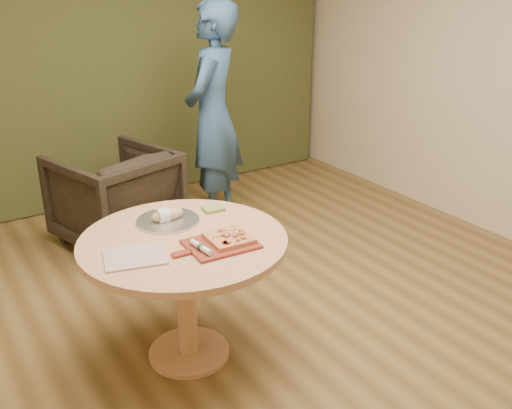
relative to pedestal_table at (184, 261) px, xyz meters
The scene contains 12 objects.
room_shell 0.94m from the pedestal_table, 31.11° to the right, with size 5.04×6.04×2.84m.
curtain 2.79m from the pedestal_table, 80.68° to the left, with size 4.80×0.14×2.78m, color #363D1B.
pedestal_table is the anchor object (origin of this frame).
pizza_paddle 0.26m from the pedestal_table, 57.76° to the right, with size 0.45×0.30×0.01m.
flatbread_pizza 0.31m from the pedestal_table, 44.60° to the right, with size 0.23×0.23×0.04m.
cutlery_roll 0.26m from the pedestal_table, 89.02° to the right, with size 0.05×0.20×0.03m.
newspaper 0.34m from the pedestal_table, 166.32° to the right, with size 0.30×0.25×0.01m, color silver.
serving_tray 0.28m from the pedestal_table, 84.93° to the left, with size 0.36×0.36×0.02m.
bread_roll 0.30m from the pedestal_table, 87.04° to the left, with size 0.19×0.09×0.09m.
green_packet 0.43m from the pedestal_table, 38.07° to the left, with size 0.12×0.10×0.02m, color olive.
armchair 1.70m from the pedestal_table, 83.49° to the left, with size 0.82×0.77×0.85m, color black.
person_standing 1.98m from the pedestal_table, 56.56° to the left, with size 0.69×0.45×1.88m, color #315480.
Camera 1 is at (-1.58, -2.26, 2.07)m, focal length 40.00 mm.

